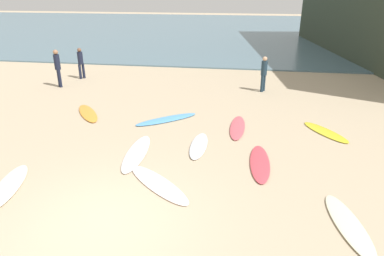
# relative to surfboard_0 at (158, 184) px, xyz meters

# --- Properties ---
(ground_plane) EXTENTS (120.00, 120.00, 0.00)m
(ground_plane) POSITION_rel_surfboard_0_xyz_m (-0.76, -1.66, -0.03)
(ground_plane) COLOR tan
(ocean_water) EXTENTS (120.00, 40.00, 0.08)m
(ocean_water) POSITION_rel_surfboard_0_xyz_m (-0.76, 33.34, 0.01)
(ocean_water) COLOR slate
(ocean_water) RESTS_ON ground_plane
(surfboard_0) EXTENTS (2.20, 2.05, 0.06)m
(surfboard_0) POSITION_rel_surfboard_0_xyz_m (0.00, 0.00, 0.00)
(surfboard_0) COLOR silver
(surfboard_0) RESTS_ON ground_plane
(surfboard_1) EXTENTS (0.57, 2.29, 0.07)m
(surfboard_1) POSITION_rel_surfboard_0_xyz_m (1.86, 4.10, 0.01)
(surfboard_1) COLOR #D1535F
(surfboard_1) RESTS_ON ground_plane
(surfboard_2) EXTENTS (2.27, 1.99, 0.07)m
(surfboard_2) POSITION_rel_surfboard_0_xyz_m (-0.80, 4.48, 0.01)
(surfboard_2) COLOR #539BDC
(surfboard_2) RESTS_ON ground_plane
(surfboard_3) EXTENTS (0.71, 2.55, 0.07)m
(surfboard_3) POSITION_rel_surfboard_0_xyz_m (-1.07, 1.59, 0.01)
(surfboard_3) COLOR silver
(surfboard_3) RESTS_ON ground_plane
(surfboard_4) EXTENTS (1.78, 2.16, 0.08)m
(surfboard_4) POSITION_rel_surfboard_0_xyz_m (-4.02, 4.65, 0.01)
(surfboard_4) COLOR orange
(surfboard_4) RESTS_ON ground_plane
(surfboard_5) EXTENTS (0.51, 1.95, 0.09)m
(surfboard_5) POSITION_rel_surfboard_0_xyz_m (0.71, 2.38, 0.01)
(surfboard_5) COLOR white
(surfboard_5) RESTS_ON ground_plane
(surfboard_6) EXTENTS (0.90, 2.25, 0.07)m
(surfboard_6) POSITION_rel_surfboard_0_xyz_m (4.38, -0.95, 0.01)
(surfboard_6) COLOR beige
(surfboard_6) RESTS_ON ground_plane
(surfboard_7) EXTENTS (1.56, 2.00, 0.06)m
(surfboard_7) POSITION_rel_surfboard_0_xyz_m (4.88, 4.15, 0.00)
(surfboard_7) COLOR yellow
(surfboard_7) RESTS_ON ground_plane
(surfboard_8) EXTENTS (1.13, 2.24, 0.09)m
(surfboard_8) POSITION_rel_surfboard_0_xyz_m (-3.69, -0.70, 0.01)
(surfboard_8) COLOR silver
(surfboard_8) RESTS_ON ground_plane
(surfboard_9) EXTENTS (0.59, 2.29, 0.08)m
(surfboard_9) POSITION_rel_surfboard_0_xyz_m (2.59, 1.52, 0.01)
(surfboard_9) COLOR #D4434F
(surfboard_9) RESTS_ON ground_plane
(beachgoer_near) EXTENTS (0.39, 0.39, 1.65)m
(beachgoer_near) POSITION_rel_surfboard_0_xyz_m (-6.74, 9.92, 0.88)
(beachgoer_near) COLOR #191E33
(beachgoer_near) RESTS_ON ground_plane
(beachgoer_mid) EXTENTS (0.38, 0.38, 1.66)m
(beachgoer_mid) POSITION_rel_surfboard_0_xyz_m (2.89, 8.94, 0.89)
(beachgoer_mid) COLOR #1E3342
(beachgoer_mid) RESTS_ON ground_plane
(beachgoer_far) EXTENTS (0.40, 0.40, 1.84)m
(beachgoer_far) POSITION_rel_surfboard_0_xyz_m (-7.09, 8.17, 1.01)
(beachgoer_far) COLOR #191E33
(beachgoer_far) RESTS_ON ground_plane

